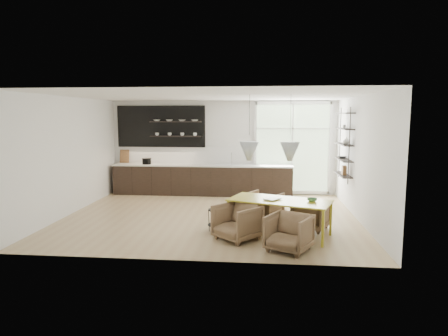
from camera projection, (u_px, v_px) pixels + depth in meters
room at (237, 153)px, 10.56m from camera, size 7.02×6.01×2.91m
kitchen_run at (199, 175)px, 12.37m from camera, size 5.54×0.69×2.75m
right_shelving at (344, 146)px, 10.34m from camera, size 0.26×1.22×1.90m
dining_table at (280, 202)px, 8.13m from camera, size 2.21×1.53×0.74m
armchair_back_left at (263, 207)px, 9.18m from camera, size 1.02×1.03×0.70m
armchair_back_right at (311, 215)px, 8.61m from camera, size 0.93×0.94×0.64m
armchair_front_left at (237, 222)px, 7.87m from camera, size 1.08×1.08×0.71m
armchair_front_right at (289, 233)px, 7.21m from camera, size 0.98×0.99×0.67m
wire_stool at (216, 217)px, 8.49m from camera, size 0.37×0.37×0.47m
table_book at (268, 198)px, 8.23m from camera, size 0.40×0.42×0.03m
table_bowl at (312, 200)px, 7.98m from camera, size 0.21×0.21×0.06m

